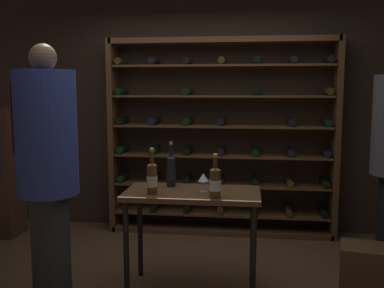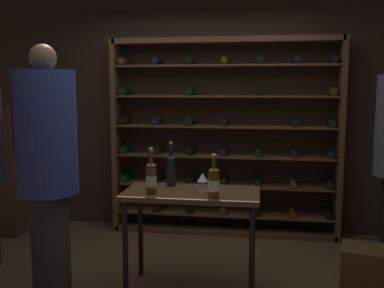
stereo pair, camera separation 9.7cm
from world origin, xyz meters
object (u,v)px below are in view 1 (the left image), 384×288
wine_bottle_red_label (152,178)px  wine_bottle_green_slim (171,170)px  wine_crate (370,267)px  tasting_table (192,204)px  person_guest_khaki (47,163)px  wine_rack (222,139)px  wine_bottle_black_capsule (215,182)px  wine_glass_stemmed_left (203,178)px

wine_bottle_red_label → wine_bottle_green_slim: (0.10, 0.29, 0.01)m
wine_crate → wine_bottle_red_label: size_ratio=1.33×
tasting_table → wine_bottle_red_label: size_ratio=2.98×
tasting_table → person_guest_khaki: (-1.05, -0.33, 0.37)m
tasting_table → wine_crate: (1.46, 0.23, -0.55)m
wine_rack → wine_crate: (1.31, -1.25, -0.91)m
person_guest_khaki → wine_bottle_green_slim: size_ratio=5.21×
wine_rack → wine_bottle_red_label: bearing=-105.2°
tasting_table → person_guest_khaki: bearing=-162.6°
tasting_table → wine_bottle_green_slim: 0.35m
wine_bottle_black_capsule → wine_bottle_green_slim: bearing=139.2°
tasting_table → wine_bottle_green_slim: size_ratio=2.85×
wine_rack → wine_bottle_green_slim: wine_rack is taller
person_guest_khaki → wine_bottle_red_label: 0.79m
wine_bottle_red_label → wine_bottle_green_slim: bearing=71.2°
tasting_table → wine_crate: 1.58m
wine_rack → wine_bottle_black_capsule: size_ratio=7.63×
wine_bottle_red_label → wine_bottle_green_slim: wine_bottle_green_slim is taller
wine_crate → wine_bottle_black_capsule: wine_bottle_black_capsule is taller
tasting_table → wine_bottle_red_label: bearing=-155.1°
wine_bottle_red_label → wine_bottle_green_slim: size_ratio=0.96×
wine_bottle_red_label → wine_bottle_black_capsule: bearing=-5.9°
wine_bottle_red_label → wine_glass_stemmed_left: bearing=17.8°
person_guest_khaki → wine_glass_stemmed_left: 1.19m
wine_crate → wine_bottle_red_label: wine_bottle_red_label is taller
tasting_table → wine_bottle_red_label: (-0.30, -0.14, 0.24)m
tasting_table → wine_rack: bearing=84.4°
wine_bottle_black_capsule → tasting_table: bearing=136.2°
tasting_table → wine_glass_stemmed_left: 0.24m
wine_glass_stemmed_left → wine_crate: bearing=10.2°
wine_bottle_red_label → wine_bottle_green_slim: 0.31m
wine_bottle_green_slim → wine_bottle_black_capsule: size_ratio=1.14×
person_guest_khaki → wine_bottle_red_label: size_ratio=5.44×
person_guest_khaki → tasting_table: bearing=-60.6°
wine_bottle_green_slim → wine_bottle_black_capsule: (0.39, -0.34, -0.01)m
wine_rack → person_guest_khaki: 2.17m
wine_rack → wine_bottle_green_slim: (-0.34, -1.33, -0.12)m
wine_rack → wine_bottle_red_label: 1.68m
wine_bottle_green_slim → wine_glass_stemmed_left: bearing=-30.0°
wine_bottle_red_label → wine_glass_stemmed_left: (0.39, 0.12, -0.02)m
person_guest_khaki → wine_bottle_green_slim: bearing=-48.6°
wine_rack → tasting_table: 1.53m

